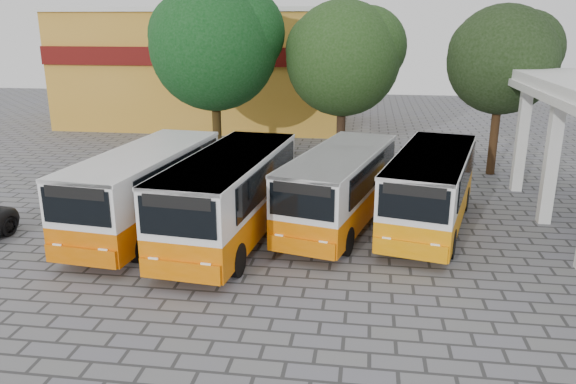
# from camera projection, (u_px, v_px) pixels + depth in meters

# --- Properties ---
(ground) EXTENTS (90.00, 90.00, 0.00)m
(ground) POSITION_uv_depth(u_px,v_px,m) (328.00, 279.00, 16.82)
(ground) COLOR slate
(ground) RESTS_ON ground
(shophouse_block) EXTENTS (20.40, 10.40, 8.30)m
(shophouse_block) POSITION_uv_depth(u_px,v_px,m) (207.00, 67.00, 41.68)
(shophouse_block) COLOR #C48B28
(shophouse_block) RESTS_ON ground
(bus_far_left) EXTENTS (3.40, 8.51, 2.98)m
(bus_far_left) POSITION_uv_depth(u_px,v_px,m) (146.00, 186.00, 20.28)
(bus_far_left) COLOR #D65F00
(bus_far_left) RESTS_ON ground
(bus_centre_left) EXTENTS (3.44, 8.71, 3.06)m
(bus_centre_left) POSITION_uv_depth(u_px,v_px,m) (230.00, 192.00, 19.34)
(bus_centre_left) COLOR #E06900
(bus_centre_left) RESTS_ON ground
(bus_centre_right) EXTENTS (4.27, 8.34, 2.85)m
(bus_centre_right) POSITION_uv_depth(u_px,v_px,m) (340.00, 184.00, 20.73)
(bus_centre_right) COLOR #E46C00
(bus_centre_right) RESTS_ON ground
(bus_far_right) EXTENTS (4.22, 8.39, 2.87)m
(bus_far_right) POSITION_uv_depth(u_px,v_px,m) (431.00, 185.00, 20.52)
(bus_far_right) COLOR orange
(bus_far_right) RESTS_ON ground
(tree_left) EXTENTS (7.29, 6.94, 9.61)m
(tree_left) POSITION_uv_depth(u_px,v_px,m) (215.00, 42.00, 30.08)
(tree_left) COLOR #3D2C11
(tree_left) RESTS_ON ground
(tree_middle) EXTENTS (6.46, 6.15, 8.56)m
(tree_middle) POSITION_uv_depth(u_px,v_px,m) (344.00, 55.00, 30.06)
(tree_middle) COLOR #3A2719
(tree_middle) RESTS_ON ground
(tree_right) EXTENTS (5.47, 5.21, 8.25)m
(tree_right) POSITION_uv_depth(u_px,v_px,m) (504.00, 56.00, 26.80)
(tree_right) COLOR #432A16
(tree_right) RESTS_ON ground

